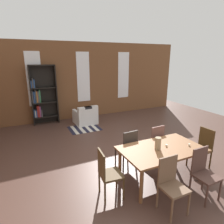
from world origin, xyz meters
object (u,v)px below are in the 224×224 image
object	(u,v)px
vase_on_table	(158,143)
bookshelf_tall	(42,96)
dining_chair_head_right	(202,147)
dining_chair_far_right	(154,142)
dining_chair_near_left	(171,183)
dining_chair_near_right	(203,172)
dining_chair_head_left	(107,172)
dining_chair_far_left	(128,148)
dining_table	(161,152)
armchair_white	(85,117)

from	to	relation	value
vase_on_table	bookshelf_tall	world-z (taller)	bookshelf_tall
dining_chair_head_right	dining_chair_far_right	bearing A→B (deg)	139.03
vase_on_table	dining_chair_near_left	distance (m)	0.86
vase_on_table	dining_chair_near_left	size ratio (longest dim) A/B	0.27
dining_chair_far_right	bookshelf_tall	bearing A→B (deg)	116.97
dining_chair_far_right	bookshelf_tall	world-z (taller)	bookshelf_tall
dining_chair_far_right	dining_chair_near_right	world-z (taller)	same
dining_chair_head_left	dining_chair_far_left	bearing A→B (deg)	40.60
dining_table	dining_chair_far_right	size ratio (longest dim) A/B	1.80
dining_table	dining_chair_far_right	bearing A→B (deg)	62.11
dining_table	vase_on_table	size ratio (longest dim) A/B	6.70
dining_table	bookshelf_tall	bearing A→B (deg)	109.56
dining_chair_near_left	dining_chair_far_right	distance (m)	1.66
armchair_white	bookshelf_tall	bearing A→B (deg)	154.22
dining_chair_head_left	dining_chair_near_right	size ratio (longest dim) A/B	1.00
dining_chair_far_left	armchair_white	world-z (taller)	dining_chair_far_left
vase_on_table	dining_chair_head_left	distance (m)	1.18
dining_chair_near_left	dining_chair_head_left	bearing A→B (deg)	138.72
vase_on_table	dining_chair_far_right	xyz separation A→B (m)	(0.49, 0.73, -0.36)
vase_on_table	armchair_white	distance (m)	4.29
dining_chair_near_right	dining_chair_head_right	bearing A→B (deg)	41.12
dining_chair_head_right	dining_chair_head_left	xyz separation A→B (m)	(-2.46, 0.00, 0.00)
dining_table	bookshelf_tall	world-z (taller)	bookshelf_tall
dining_chair_far_left	dining_chair_head_left	bearing A→B (deg)	-139.40
dining_chair_head_left	vase_on_table	bearing A→B (deg)	-0.37
dining_chair_head_right	dining_chair_far_left	distance (m)	1.77
dining_chair_far_right	armchair_white	distance (m)	3.58
dining_chair_near_left	dining_chair_near_right	distance (m)	0.77
dining_chair_head_right	dining_chair_near_right	bearing A→B (deg)	-138.88
dining_table	bookshelf_tall	size ratio (longest dim) A/B	0.75
armchair_white	dining_chair_far_left	bearing A→B (deg)	-91.73
dining_chair_head_right	dining_chair_far_left	size ratio (longest dim) A/B	1.00
dining_chair_far_left	dining_chair_near_right	world-z (taller)	same
dining_chair_head_right	dining_chair_head_left	world-z (taller)	same
dining_chair_near_left	armchair_white	bearing A→B (deg)	88.74
vase_on_table	dining_chair_far_left	distance (m)	0.86
dining_table	dining_chair_head_left	size ratio (longest dim) A/B	1.80
dining_chair_head_right	dining_chair_near_right	size ratio (longest dim) A/B	1.00
dining_chair_near_right	armchair_white	distance (m)	5.03
dining_chair_near_left	armchair_white	distance (m)	4.98
armchair_white	vase_on_table	bearing A→B (deg)	-87.73
bookshelf_tall	armchair_white	size ratio (longest dim) A/B	2.66
dining_chair_near_left	dining_chair_near_right	world-z (taller)	same
dining_chair_near_left	dining_chair_far_right	xyz separation A→B (m)	(0.77, 1.47, 0.00)
dining_chair_near_right	dining_table	bearing A→B (deg)	117.57
dining_chair_far_left	dining_chair_near_right	size ratio (longest dim) A/B	1.00
dining_chair_head_right	dining_chair_near_left	bearing A→B (deg)	-155.41
dining_table	armchair_white	distance (m)	4.27
dining_table	bookshelf_tall	distance (m)	5.29
dining_chair_head_right	armchair_white	size ratio (longest dim) A/B	1.10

